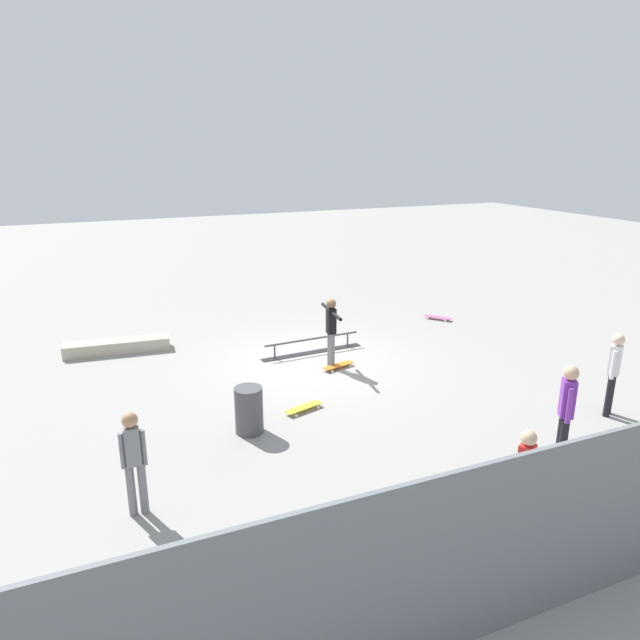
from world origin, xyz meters
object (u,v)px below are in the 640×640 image
Objects in this scene: bystander_red_shirt at (524,475)px; loose_skateboard_yellow at (304,407)px; grind_rail at (312,346)px; bystander_white_shirt at (614,370)px; trash_bin at (249,410)px; skater_main at (331,328)px; loose_skateboard_pink at (438,317)px; bystander_grey_shirt at (134,458)px; bystander_purple_shirt at (566,410)px; skate_ledge at (117,346)px; skateboard_main at (338,365)px.

loose_skateboard_yellow is (1.33, -4.54, -0.78)m from bystander_red_shirt.
bystander_white_shirt reaches higher than grind_rail.
skater_main is at bearing -139.14° from trash_bin.
grind_rail is at bearing 65.69° from loose_skateboard_pink.
bystander_grey_shirt reaches higher than loose_skateboard_pink.
bystander_red_shirt is (0.08, 7.51, 0.68)m from grind_rail.
loose_skateboard_yellow is (5.35, -2.47, -0.86)m from bystander_white_shirt.
bystander_grey_shirt is at bearing 112.38° from bystander_purple_shirt.
trash_bin reaches higher than loose_skateboard_pink.
loose_skateboard_yellow is at bearing -161.57° from trash_bin.
skate_ledge is 3.39× the size of loose_skateboard_pink.
skate_ledge is at bearing 62.49° from skater_main.
loose_skateboard_pink is (-4.37, -2.36, 0.00)m from skateboard_main.
bystander_grey_shirt reaches higher than grind_rail.
skater_main reaches higher than bystander_grey_shirt.
skateboard_main is 0.52× the size of bystander_grey_shirt.
trash_bin is at bearing 22.66° from skateboard_main.
grind_rail is 1.71× the size of bystander_grey_shirt.
skateboard_main is at bearing -131.32° from skater_main.
skater_main is 6.44m from bystander_red_shirt.
bystander_white_shirt is (-3.79, 4.22, 0.86)m from skateboard_main.
grind_rail is at bearing 49.01° from bystander_purple_shirt.
bystander_purple_shirt reaches higher than bystander_grey_shirt.
loose_skateboard_pink is at bearing -166.81° from skateboard_main.
bystander_white_shirt is 0.95× the size of bystander_purple_shirt.
loose_skateboard_yellow is (-3.35, -2.13, -0.82)m from bystander_grey_shirt.
skater_main reaches higher than trash_bin.
grind_rail is 1.06× the size of skate_ledge.
skate_ledge is 2.94× the size of trash_bin.
loose_skateboard_pink is (-9.03, 0.81, -0.08)m from skate_ledge.
loose_skateboard_yellow is 0.95× the size of trash_bin.
bystander_red_shirt reaches higher than loose_skateboard_yellow.
loose_skateboard_yellow is at bearing 61.79° from grind_rail.
grind_rail is 4.67m from loose_skateboard_pink.
bystander_white_shirt reaches higher than skateboard_main.
skater_main is 2.02× the size of loose_skateboard_yellow.
skater_main is 1.06× the size of bystander_grey_shirt.
skater_main is 1.10× the size of bystander_red_shirt.
skate_ledge is 9.06m from loose_skateboard_pink.
bystander_white_shirt is (-3.91, 4.36, -0.04)m from skater_main.
bystander_white_shirt is 6.66m from loose_skateboard_pink.
bystander_red_shirt is 2.06m from bystander_purple_shirt.
grind_rail is 6.76m from bystander_white_shirt.
bystander_white_shirt is at bearing 138.77° from skate_ledge.
skater_main is 0.91m from skateboard_main.
grind_rail is 4.90m from skate_ledge.
skateboard_main is at bearing 145.70° from skate_ledge.
bystander_purple_shirt reaches higher than bystander_white_shirt.
trash_bin is at bearing 88.82° from bystander_purple_shirt.
skateboard_main is 5.54m from bystander_purple_shirt.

